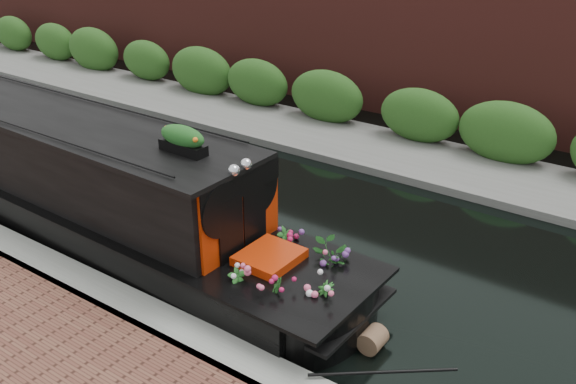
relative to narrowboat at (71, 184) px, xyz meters
The scene contains 7 objects.
ground 3.77m from the narrowboat, 31.63° to the left, with size 80.00×80.00×0.00m, color black.
near_bank_coping 3.51m from the narrowboat, 23.51° to the right, with size 40.00×0.60×0.50m, color gray.
far_bank_path 6.93m from the narrowboat, 62.89° to the left, with size 40.00×2.40×0.34m, color slate.
far_hedge 7.74m from the narrowboat, 65.95° to the left, with size 40.00×1.10×2.80m, color #28541C.
far_brick_wall 9.69m from the narrowboat, 71.03° to the left, with size 40.00×1.00×8.00m, color #5A231E.
narrowboat is the anchor object (origin of this frame).
rope_fender 6.02m from the narrowboat, ahead, with size 0.31×0.31×0.34m, color brown.
Camera 1 is at (5.80, -8.03, 5.47)m, focal length 40.00 mm.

